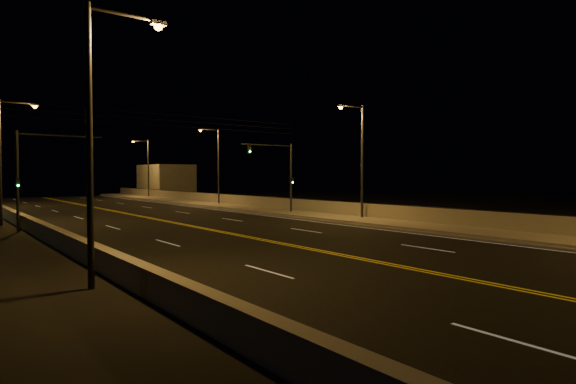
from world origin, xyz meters
TOP-DOWN VIEW (x-y plane):
  - road at (0.00, 20.00)m, footprint 18.00×120.00m
  - sidewalk at (10.80, 20.00)m, footprint 3.60×120.00m
  - curb at (8.93, 20.00)m, footprint 0.14×120.00m
  - parapet_wall at (12.45, 20.00)m, footprint 0.30×120.00m
  - jersey_barrier at (-9.16, 20.00)m, footprint 0.45×120.00m
  - distant_building_right at (16.50, 70.24)m, footprint 6.00×10.00m
  - parapet_rail at (12.45, 20.00)m, footprint 0.06×120.00m
  - lane_markings at (0.00, 19.93)m, footprint 17.32×116.00m
  - streetlight_1 at (11.51, 21.86)m, footprint 2.55×0.28m
  - streetlight_2 at (11.51, 44.01)m, footprint 2.55×0.28m
  - streetlight_3 at (11.51, 65.38)m, footprint 2.55×0.28m
  - streetlight_4 at (-9.91, 11.70)m, footprint 2.55×0.28m
  - streetlight_5 at (-9.91, 34.43)m, footprint 2.55×0.28m
  - traffic_signal_right at (10.00, 29.58)m, footprint 5.11×0.31m
  - traffic_signal_left at (-8.80, 29.58)m, footprint 5.11×0.31m
  - overhead_wires at (0.00, 29.50)m, footprint 22.00×0.03m

SIDE VIEW (x-z plane):
  - road at x=0.00m, z-range 0.00..0.02m
  - lane_markings at x=0.00m, z-range 0.02..0.02m
  - curb at x=8.93m, z-range 0.00..0.15m
  - sidewalk at x=10.80m, z-range 0.00..0.30m
  - jersey_barrier at x=-9.16m, z-range 0.00..0.85m
  - parapet_wall at x=12.45m, z-range 0.30..1.30m
  - parapet_rail at x=12.45m, z-range 1.30..1.36m
  - distant_building_right at x=16.50m, z-range 0.00..5.11m
  - traffic_signal_right at x=10.00m, z-range 0.81..6.96m
  - traffic_signal_left at x=-8.80m, z-range 0.81..6.96m
  - streetlight_1 at x=11.51m, z-range 0.70..9.31m
  - streetlight_2 at x=11.51m, z-range 0.70..9.31m
  - streetlight_3 at x=11.51m, z-range 0.70..9.31m
  - streetlight_4 at x=-9.91m, z-range 0.70..9.31m
  - streetlight_5 at x=-9.91m, z-range 0.70..9.31m
  - overhead_wires at x=0.00m, z-range 6.98..7.81m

